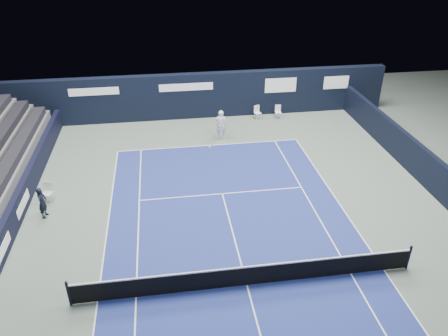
% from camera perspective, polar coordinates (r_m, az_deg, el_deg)
% --- Properties ---
extents(ground, '(48.00, 48.00, 0.00)m').
position_cam_1_polar(ground, '(18.46, 1.79, -10.75)').
color(ground, '#56665D').
rests_on(ground, ground).
extents(court_surface, '(10.97, 23.77, 0.01)m').
position_cam_1_polar(court_surface, '(17.01, 3.01, -15.05)').
color(court_surface, navy).
rests_on(court_surface, ground).
extents(enclosure_wall_right, '(0.30, 22.00, 1.80)m').
position_cam_1_polar(enclosure_wall_right, '(24.75, 24.74, 0.13)').
color(enclosure_wall_right, black).
rests_on(enclosure_wall_right, ground).
extents(folding_chair_back_a, '(0.51, 0.53, 0.93)m').
position_cam_1_polar(folding_chair_back_a, '(30.36, 4.33, 7.58)').
color(folding_chair_back_a, white).
rests_on(folding_chair_back_a, ground).
extents(folding_chair_back_b, '(0.43, 0.42, 0.91)m').
position_cam_1_polar(folding_chair_back_b, '(30.66, 7.07, 7.46)').
color(folding_chair_back_b, white).
rests_on(folding_chair_back_b, ground).
extents(line_judge_chair, '(0.56, 0.55, 1.01)m').
position_cam_1_polar(line_judge_chair, '(22.79, -22.03, -2.75)').
color(line_judge_chair, white).
rests_on(line_judge_chair, ground).
extents(line_judge, '(0.47, 0.62, 1.54)m').
position_cam_1_polar(line_judge, '(21.59, -22.64, -4.17)').
color(line_judge, black).
rests_on(line_judge, ground).
extents(court_markings, '(11.03, 23.83, 0.00)m').
position_cam_1_polar(court_markings, '(17.01, 3.02, -15.03)').
color(court_markings, white).
rests_on(court_markings, court_surface).
extents(tennis_net, '(12.90, 0.10, 1.10)m').
position_cam_1_polar(tennis_net, '(16.66, 3.06, -13.81)').
color(tennis_net, black).
rests_on(tennis_net, ground).
extents(back_sponsor_wall, '(26.00, 0.63, 3.10)m').
position_cam_1_polar(back_sponsor_wall, '(30.29, -3.03, 9.46)').
color(back_sponsor_wall, black).
rests_on(back_sponsor_wall, ground).
extents(side_barrier_left, '(0.33, 22.00, 1.20)m').
position_cam_1_polar(side_barrier_left, '(22.19, -25.18, -4.34)').
color(side_barrier_left, black).
rests_on(side_barrier_left, ground).
extents(tennis_player, '(0.78, 0.91, 1.90)m').
position_cam_1_polar(tennis_player, '(27.16, -0.41, 5.68)').
color(tennis_player, white).
rests_on(tennis_player, ground).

